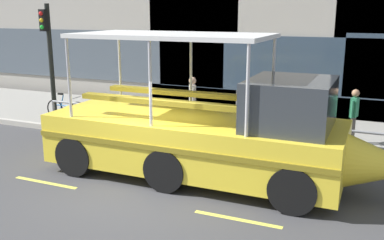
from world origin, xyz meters
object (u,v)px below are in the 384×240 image
at_px(pedestrian_near_bow, 354,111).
at_px(pedestrian_mid_left, 272,106).
at_px(leaned_bicycle, 66,109).
at_px(duck_tour_boat, 212,135).
at_px(traffic_light_pole, 49,51).
at_px(pedestrian_mid_right, 192,98).

distance_m(pedestrian_near_bow, pedestrian_mid_left, 2.36).
bearing_deg(leaned_bicycle, pedestrian_near_bow, 5.97).
relative_size(leaned_bicycle, duck_tour_boat, 0.19).
distance_m(leaned_bicycle, pedestrian_near_bow, 9.70).
xyz_separation_m(traffic_light_pole, leaned_bicycle, (0.31, 0.32, -2.08)).
bearing_deg(pedestrian_mid_right, duck_tour_boat, -59.76).
relative_size(pedestrian_near_bow, pedestrian_mid_left, 0.98).
bearing_deg(duck_tour_boat, pedestrian_mid_left, 79.70).
relative_size(traffic_light_pole, pedestrian_mid_left, 2.45).
height_order(leaned_bicycle, pedestrian_mid_left, pedestrian_mid_left).
bearing_deg(pedestrian_near_bow, leaned_bicycle, -174.03).
bearing_deg(duck_tour_boat, pedestrian_near_bow, 52.12).
relative_size(leaned_bicycle, pedestrian_near_bow, 1.08).
distance_m(duck_tour_boat, pedestrian_mid_right, 3.95).
xyz_separation_m(leaned_bicycle, pedestrian_near_bow, (9.63, 1.01, 0.60)).
xyz_separation_m(leaned_bicycle, pedestrian_mid_left, (7.30, 0.68, 0.62)).
bearing_deg(pedestrian_mid_left, traffic_light_pole, -172.50).
relative_size(pedestrian_mid_left, pedestrian_mid_right, 0.95).
xyz_separation_m(duck_tour_boat, pedestrian_near_bow, (2.97, 3.82, 0.05)).
height_order(traffic_light_pole, leaned_bicycle, traffic_light_pole).
bearing_deg(pedestrian_near_bow, duck_tour_boat, -127.88).
bearing_deg(traffic_light_pole, pedestrian_mid_right, 10.52).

